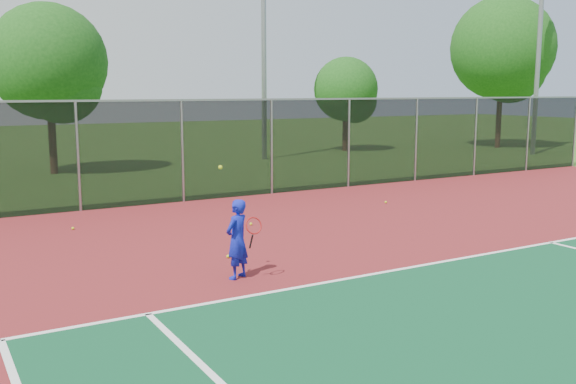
{
  "coord_description": "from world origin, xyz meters",
  "views": [
    {
      "loc": [
        -9.75,
        -5.88,
        3.29
      ],
      "look_at": [
        -3.45,
        5.0,
        1.3
      ],
      "focal_mm": 40.0,
      "sensor_mm": 36.0,
      "label": 1
    }
  ],
  "objects": [
    {
      "name": "tree_back_mid",
      "position": [
        10.77,
        23.04,
        3.21
      ],
      "size": [
        3.48,
        3.48,
        5.12
      ],
      "color": "#392414",
      "rests_on": "ground"
    },
    {
      "name": "floodlight_ne",
      "position": [
        18.0,
        16.56,
        7.43
      ],
      "size": [
        0.9,
        0.4,
        13.28
      ],
      "color": "gray",
      "rests_on": "ground"
    },
    {
      "name": "tennis_player",
      "position": [
        -5.04,
        4.03,
        0.73
      ],
      "size": [
        0.61,
        0.68,
        2.01
      ],
      "color": "#131CB2",
      "rests_on": "court_apron"
    },
    {
      "name": "practice_ball_6",
      "position": [
        2.02,
        8.72,
        0.06
      ],
      "size": [
        0.07,
        0.07,
        0.07
      ],
      "primitive_type": "sphere",
      "color": "#BCCE17",
      "rests_on": "court_apron"
    },
    {
      "name": "practice_ball_4",
      "position": [
        -4.61,
        5.36,
        0.06
      ],
      "size": [
        0.07,
        0.07,
        0.07
      ],
      "primitive_type": "sphere",
      "color": "#BCCE17",
      "rests_on": "court_apron"
    },
    {
      "name": "court_apron",
      "position": [
        0.0,
        2.0,
        0.01
      ],
      "size": [
        30.0,
        20.0,
        0.02
      ],
      "primitive_type": "cube",
      "color": "maroon",
      "rests_on": "ground"
    },
    {
      "name": "floodlight_n",
      "position": [
        4.82,
        21.57,
        7.43
      ],
      "size": [
        0.9,
        0.4,
        13.28
      ],
      "color": "gray",
      "rests_on": "ground"
    },
    {
      "name": "fence_back",
      "position": [
        0.0,
        12.0,
        1.56
      ],
      "size": [
        30.0,
        0.06,
        3.03
      ],
      "color": "black",
      "rests_on": "court_apron"
    },
    {
      "name": "practice_ball_3",
      "position": [
        -6.71,
        9.58,
        0.06
      ],
      "size": [
        0.07,
        0.07,
        0.07
      ],
      "primitive_type": "sphere",
      "color": "#BCCE17",
      "rests_on": "court_apron"
    },
    {
      "name": "tree_back_right",
      "position": [
        19.67,
        20.26,
        5.42
      ],
      "size": [
        5.87,
        5.87,
        8.63
      ],
      "color": "#392414",
      "rests_on": "ground"
    },
    {
      "name": "tree_back_left",
      "position": [
        -4.99,
        20.81,
        4.19
      ],
      "size": [
        4.55,
        4.55,
        6.68
      ],
      "color": "#392414",
      "rests_on": "ground"
    },
    {
      "name": "practice_ball_0",
      "position": [
        -2.82,
        7.92,
        0.06
      ],
      "size": [
        0.07,
        0.07,
        0.07
      ],
      "primitive_type": "sphere",
      "color": "#BCCE17",
      "rests_on": "court_apron"
    }
  ]
}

